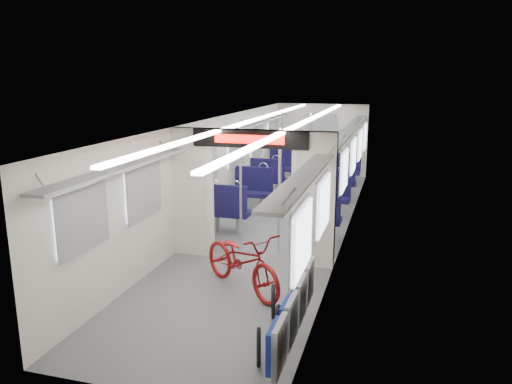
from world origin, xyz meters
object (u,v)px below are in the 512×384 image
(stanchion_far_right, at_px, (309,161))
(seat_bay_near_right, at_px, (324,201))
(seat_bay_far_left, at_px, (277,169))
(stanchion_near_left, at_px, (241,189))
(stanchion_far_left, at_px, (281,159))
(bike_hoop_c, at_px, (273,303))
(bike_hoop_a, at_px, (259,349))
(flip_bench, at_px, (294,309))
(stanchion_near_right, at_px, (279,193))
(bike_hoop_b, at_px, (278,326))
(seat_bay_far_right, at_px, (342,173))
(bicycle, at_px, (242,260))
(seat_bay_near_left, at_px, (241,196))

(stanchion_far_right, bearing_deg, seat_bay_near_right, -68.42)
(seat_bay_near_right, distance_m, seat_bay_far_left, 3.89)
(stanchion_near_left, height_order, stanchion_far_left, same)
(stanchion_far_right, bearing_deg, stanchion_near_left, -101.53)
(stanchion_far_right, bearing_deg, bike_hoop_c, -84.48)
(bike_hoop_a, bearing_deg, seat_bay_near_right, 90.89)
(seat_bay_near_right, bearing_deg, flip_bench, -85.37)
(bike_hoop_c, bearing_deg, stanchion_far_right, 95.52)
(seat_bay_far_left, xyz_separation_m, stanchion_near_right, (1.34, -5.36, 0.59))
(stanchion_near_left, bearing_deg, stanchion_far_left, 91.17)
(seat_bay_near_right, xyz_separation_m, stanchion_far_left, (-1.35, 1.72, 0.59))
(bike_hoop_b, height_order, seat_bay_far_right, seat_bay_far_right)
(bike_hoop_c, xyz_separation_m, stanchion_far_left, (-1.32, 6.06, 0.94))
(bicycle, xyz_separation_m, seat_bay_near_right, (0.70, 3.61, 0.08))
(bike_hoop_b, bearing_deg, flip_bench, -43.39)
(bike_hoop_a, height_order, stanchion_far_right, stanchion_far_right)
(flip_bench, xyz_separation_m, bike_hoop_c, (-0.45, 0.84, -0.37))
(bike_hoop_a, xyz_separation_m, bike_hoop_b, (0.09, 0.53, 0.02))
(seat_bay_far_left, distance_m, seat_bay_far_right, 1.87)
(stanchion_near_left, distance_m, stanchion_far_left, 3.55)
(stanchion_near_right, bearing_deg, flip_bench, -73.60)
(bike_hoop_c, height_order, seat_bay_far_left, seat_bay_far_left)
(flip_bench, distance_m, seat_bay_near_right, 5.19)
(flip_bench, height_order, bike_hoop_a, flip_bench)
(flip_bench, bearing_deg, seat_bay_far_right, 92.78)
(bicycle, relative_size, bike_hoop_b, 3.79)
(stanchion_near_right, bearing_deg, seat_bay_near_right, 74.79)
(stanchion_near_right, relative_size, stanchion_far_left, 1.00)
(bicycle, distance_m, seat_bay_near_right, 3.68)
(seat_bay_near_right, relative_size, stanchion_far_left, 0.95)
(bicycle, bearing_deg, stanchion_far_right, 36.29)
(seat_bay_far_left, xyz_separation_m, stanchion_near_left, (0.59, -5.24, 0.59))
(bike_hoop_c, bearing_deg, stanchion_near_right, 101.77)
(bike_hoop_a, distance_m, seat_bay_near_left, 5.82)
(bicycle, bearing_deg, flip_bench, -107.13)
(flip_bench, xyz_separation_m, stanchion_near_right, (-0.95, 3.22, 0.57))
(seat_bay_near_right, distance_m, stanchion_far_left, 2.27)
(bike_hoop_c, height_order, stanchion_far_left, stanchion_far_left)
(bike_hoop_b, height_order, bike_hoop_c, bike_hoop_b)
(bike_hoop_b, bearing_deg, stanchion_near_left, 115.03)
(seat_bay_near_right, relative_size, stanchion_far_right, 0.95)
(bike_hoop_a, xyz_separation_m, seat_bay_far_right, (-0.08, 8.93, 0.33))
(seat_bay_far_right, relative_size, stanchion_near_right, 0.84)
(seat_bay_near_right, bearing_deg, seat_bay_far_left, 118.74)
(bike_hoop_a, bearing_deg, stanchion_far_left, 101.30)
(bicycle, relative_size, seat_bay_near_right, 0.83)
(flip_bench, relative_size, stanchion_near_left, 0.92)
(bike_hoop_a, distance_m, stanchion_near_left, 4.01)
(bicycle, distance_m, bike_hoop_a, 2.04)
(bike_hoop_a, xyz_separation_m, bike_hoop_c, (-0.12, 1.14, 0.01))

